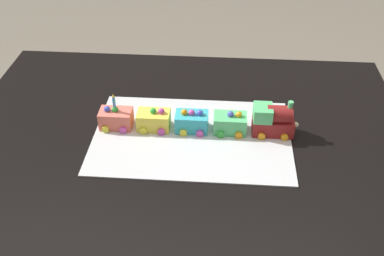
% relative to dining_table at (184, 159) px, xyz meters
% --- Properties ---
extents(dining_table, '(1.40, 1.00, 0.74)m').
position_rel_dining_table_xyz_m(dining_table, '(0.00, 0.00, 0.00)').
color(dining_table, black).
rests_on(dining_table, ground).
extents(cake_board, '(0.60, 0.40, 0.00)m').
position_rel_dining_table_xyz_m(cake_board, '(-0.03, 0.02, 0.11)').
color(cake_board, silver).
rests_on(cake_board, dining_table).
extents(cake_locomotive, '(0.14, 0.08, 0.12)m').
position_rel_dining_table_xyz_m(cake_locomotive, '(-0.27, -0.02, 0.16)').
color(cake_locomotive, maroon).
rests_on(cake_locomotive, cake_board).
extents(cake_car_flatbed_mint_green, '(0.10, 0.08, 0.07)m').
position_rel_dining_table_xyz_m(cake_car_flatbed_mint_green, '(-0.14, -0.02, 0.14)').
color(cake_car_flatbed_mint_green, '#59CC7A').
rests_on(cake_car_flatbed_mint_green, cake_board).
extents(cake_car_caboose_turquoise, '(0.10, 0.08, 0.07)m').
position_rel_dining_table_xyz_m(cake_car_caboose_turquoise, '(-0.02, -0.02, 0.14)').
color(cake_car_caboose_turquoise, '#38B7C6').
rests_on(cake_car_caboose_turquoise, cake_board).
extents(cake_car_gondola_lemon, '(0.10, 0.08, 0.07)m').
position_rel_dining_table_xyz_m(cake_car_gondola_lemon, '(0.09, -0.02, 0.14)').
color(cake_car_gondola_lemon, '#F4E04C').
rests_on(cake_car_gondola_lemon, cake_board).
extents(cake_car_tanker_coral, '(0.10, 0.08, 0.07)m').
position_rel_dining_table_xyz_m(cake_car_tanker_coral, '(0.21, -0.02, 0.14)').
color(cake_car_tanker_coral, '#F27260').
rests_on(cake_car_tanker_coral, cake_board).
extents(birthday_candle, '(0.01, 0.01, 0.05)m').
position_rel_dining_table_xyz_m(birthday_candle, '(0.21, -0.02, 0.21)').
color(birthday_candle, '#4CA5E5').
rests_on(birthday_candle, cake_car_tanker_coral).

